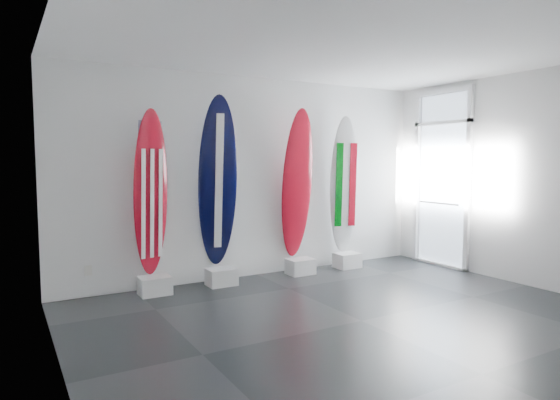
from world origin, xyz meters
TOP-DOWN VIEW (x-y plane):
  - floor at (0.00, 0.00)m, footprint 6.00×6.00m
  - ceiling at (0.00, 0.00)m, footprint 6.00×6.00m
  - wall_back at (0.00, 2.50)m, footprint 6.00×0.00m
  - wall_left at (-3.00, 0.00)m, footprint 0.00×5.00m
  - wall_right at (3.00, 0.00)m, footprint 0.00×5.00m
  - display_block_usa at (-1.68, 2.18)m, footprint 0.40×0.30m
  - surfboard_usa at (-1.68, 2.28)m, footprint 0.53×0.30m
  - display_block_navy at (-0.73, 2.18)m, footprint 0.40×0.30m
  - surfboard_navy at (-0.73, 2.28)m, footprint 0.64×0.58m
  - display_block_swiss at (0.59, 2.18)m, footprint 0.40×0.30m
  - surfboard_swiss at (0.59, 2.28)m, footprint 0.54×0.39m
  - display_block_italy at (1.50, 2.18)m, footprint 0.40×0.30m
  - surfboard_italy at (1.50, 2.28)m, footprint 0.54×0.30m
  - wall_outlet at (-2.45, 2.48)m, footprint 0.09×0.02m
  - glass_door at (2.97, 1.55)m, footprint 0.12×1.16m
  - balcony at (4.30, 1.55)m, footprint 2.80×2.20m

SIDE VIEW (x-z plane):
  - floor at x=0.00m, z-range 0.00..0.00m
  - display_block_usa at x=-1.68m, z-range 0.00..0.24m
  - display_block_navy at x=-0.73m, z-range 0.00..0.24m
  - display_block_swiss at x=0.59m, z-range 0.00..0.24m
  - display_block_italy at x=1.50m, z-range 0.00..0.24m
  - wall_outlet at x=-2.45m, z-range 0.28..0.41m
  - balcony at x=4.30m, z-range -0.10..1.10m
  - surfboard_usa at x=-1.68m, z-range 0.24..2.43m
  - surfboard_italy at x=1.50m, z-range 0.24..2.48m
  - surfboard_swiss at x=0.59m, z-range 0.23..2.55m
  - glass_door at x=2.97m, z-range 0.00..2.85m
  - surfboard_navy at x=-0.73m, z-range 0.23..2.66m
  - wall_back at x=0.00m, z-range -1.50..4.50m
  - wall_left at x=-3.00m, z-range -1.00..4.00m
  - wall_right at x=3.00m, z-range -1.00..4.00m
  - ceiling at x=0.00m, z-range 3.00..3.00m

